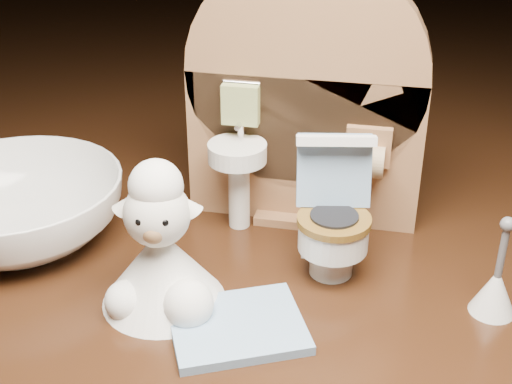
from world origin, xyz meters
TOP-DOWN VIEW (x-y plane):
  - backdrop_panel at (-0.00, 0.06)m, footprint 0.13×0.05m
  - toy_toilet at (0.02, 0.02)m, footprint 0.04×0.05m
  - bath_mat at (-0.01, -0.04)m, footprint 0.07×0.07m
  - toilet_brush at (0.10, -0.01)m, footprint 0.02×0.02m
  - plush_lamb at (-0.05, -0.03)m, footprint 0.06×0.06m
  - ceramic_bowl at (-0.15, 0.01)m, footprint 0.15×0.15m

SIDE VIEW (x-z plane):
  - bath_mat at x=-0.01m, z-range 0.00..0.00m
  - toilet_brush at x=0.10m, z-range -0.01..0.04m
  - ceramic_bowl at x=-0.15m, z-range 0.00..0.04m
  - plush_lamb at x=-0.05m, z-range -0.01..0.06m
  - toy_toilet at x=0.02m, z-range -0.01..0.06m
  - backdrop_panel at x=0.00m, z-range -0.01..0.14m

